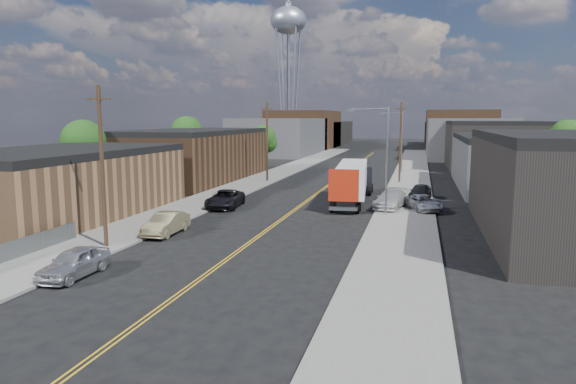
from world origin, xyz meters
The scene contains 31 objects.
ground centered at (0.00, 60.00, 0.00)m, with size 260.00×260.00×0.00m, color black.
centerline centered at (0.00, 45.00, 0.01)m, with size 0.32×120.00×0.01m, color gold.
sidewalk_left centered at (-9.50, 45.00, 0.07)m, with size 5.00×140.00×0.15m, color slate.
sidewalk_right centered at (9.50, 45.00, 0.07)m, with size 5.00×140.00×0.15m, color slate.
warehouse_tan centered at (-18.00, 18.00, 2.80)m, with size 12.00×22.00×5.60m.
warehouse_brown centered at (-18.00, 44.00, 3.30)m, with size 12.00×26.00×6.60m.
industrial_right_b centered at (22.00, 46.00, 3.05)m, with size 14.00×24.00×6.10m.
industrial_right_c centered at (22.00, 72.00, 3.80)m, with size 14.00×22.00×7.60m.
skyline_left_a centered at (-20.00, 95.00, 4.00)m, with size 16.00×30.00×8.00m, color #37373A.
skyline_right_a centered at (20.00, 95.00, 4.00)m, with size 16.00×30.00×8.00m, color #37373A.
skyline_left_b centered at (-20.00, 120.00, 5.00)m, with size 16.00×26.00×10.00m, color #482F1D.
skyline_right_b centered at (20.00, 120.00, 5.00)m, with size 16.00×26.00×10.00m, color #482F1D.
skyline_left_c centered at (-20.00, 140.00, 3.50)m, with size 16.00×40.00×7.00m, color black.
skyline_right_c centered at (20.00, 140.00, 3.50)m, with size 16.00×40.00×7.00m, color black.
water_tower centered at (-22.00, 110.00, 30.65)m, with size 9.00×9.00×36.90m.
streetlight_near centered at (7.60, 25.00, 5.33)m, with size 3.39×0.25×9.00m.
streetlight_far centered at (7.60, 60.00, 5.33)m, with size 3.39×0.25×9.00m.
utility_pole_left_near centered at (-8.20, 10.00, 5.14)m, with size 1.60×0.26×10.00m.
utility_pole_left_far centered at (-8.20, 45.00, 5.14)m, with size 1.60×0.26×10.00m.
utility_pole_right centered at (8.20, 48.00, 5.14)m, with size 1.60×0.26×10.00m.
tree_left_near centered at (-23.94, 30.00, 5.18)m, with size 4.85×4.76×7.91m.
tree_left_mid centered at (-23.94, 55.00, 5.48)m, with size 5.10×5.04×8.37m.
tree_left_far centered at (-13.94, 62.00, 4.57)m, with size 4.35×4.20×6.97m.
tree_right_far centered at (30.06, 60.00, 5.18)m, with size 4.85×4.76×7.91m.
semi_truck centered at (4.50, 32.01, 2.19)m, with size 3.46×14.88×3.85m.
car_left_a centered at (-6.35, 4.49, 0.75)m, with size 1.77×4.39×1.50m, color #B8BABD.
car_left_b centered at (-6.40, 14.43, 0.76)m, with size 1.61×4.63×1.52m, color #877D58.
car_left_c centered at (-6.40, 25.66, 0.79)m, with size 2.63×5.71×1.59m, color black.
car_right_lot_a centered at (11.00, 28.00, 0.80)m, with size 2.15×4.66×1.30m, color #B0B2B5.
car_right_lot_b centered at (8.20, 28.39, 0.92)m, with size 2.15×5.28×1.53m, color #B7B7B7.
car_right_lot_c centered at (10.74, 34.00, 0.91)m, with size 1.80×4.46×1.52m, color black.
Camera 1 is at (10.52, -17.37, 8.05)m, focal length 32.00 mm.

